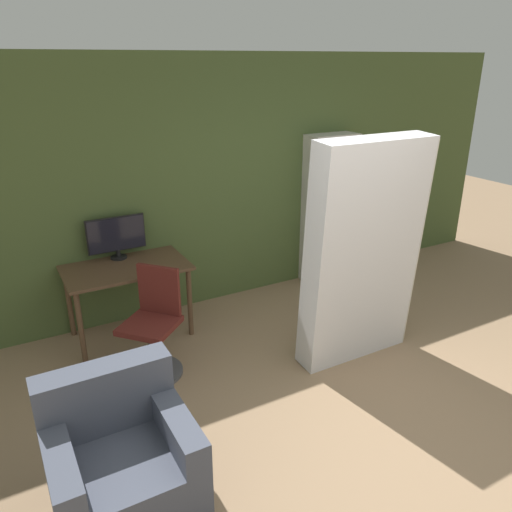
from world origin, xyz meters
TOP-DOWN VIEW (x-y plane):
  - ground_plane at (0.00, 0.00)m, footprint 16.00×16.00m
  - wall_back at (0.00, 3.08)m, footprint 8.00×0.06m
  - desk at (-1.18, 2.71)m, footprint 1.18×0.69m
  - monitor at (-1.18, 2.95)m, footprint 0.58×0.16m
  - office_chair at (-1.17, 1.98)m, footprint 0.62×0.62m
  - bookshelf at (1.32, 2.94)m, footprint 0.63×0.29m
  - mattress_near at (0.57, 1.31)m, footprint 1.11×0.38m
  - armchair at (-1.80, 0.72)m, footprint 0.85×0.80m

SIDE VIEW (x-z plane):
  - ground_plane at x=0.00m, z-range 0.00..0.00m
  - armchair at x=-1.80m, z-range -0.11..0.74m
  - office_chair at x=-1.17m, z-range -0.08..0.88m
  - desk at x=-1.18m, z-range 0.28..1.03m
  - bookshelf at x=1.32m, z-range 0.01..1.82m
  - monitor at x=-1.18m, z-range 0.78..1.21m
  - mattress_near at x=0.57m, z-range 0.00..2.05m
  - wall_back at x=0.00m, z-range 0.00..2.70m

